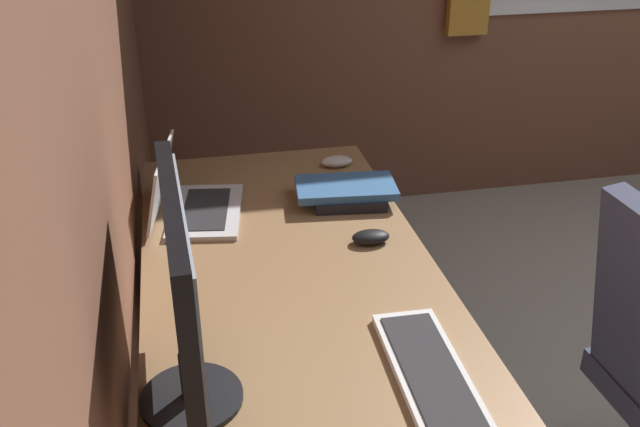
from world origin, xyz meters
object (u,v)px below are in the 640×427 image
object	(u,v)px
keyboard_main	(431,374)
book_stack_near	(347,191)
mouse_main	(371,237)
drawer_pedestal	(276,356)
monitor_primary	(182,291)
laptop_leftmost	(188,199)
mouse_spare	(337,161)

from	to	relation	value
keyboard_main	book_stack_near	world-z (taller)	book_stack_near
mouse_main	drawer_pedestal	bearing A→B (deg)	80.14
drawer_pedestal	book_stack_near	xyz separation A→B (m)	(0.22, -0.26, 0.41)
monitor_primary	mouse_main	world-z (taller)	monitor_primary
drawer_pedestal	laptop_leftmost	bearing A→B (deg)	43.27
monitor_primary	keyboard_main	xyz separation A→B (m)	(-0.04, -0.47, -0.24)
laptop_leftmost	book_stack_near	size ratio (longest dim) A/B	1.17
drawer_pedestal	mouse_spare	world-z (taller)	mouse_spare
drawer_pedestal	monitor_primary	size ratio (longest dim) A/B	1.38
mouse_main	book_stack_near	xyz separation A→B (m)	(0.27, 0.00, 0.01)
laptop_leftmost	keyboard_main	size ratio (longest dim) A/B	0.87
drawer_pedestal	monitor_primary	xyz separation A→B (m)	(-0.57, 0.24, 0.64)
drawer_pedestal	laptop_leftmost	distance (m)	0.53
keyboard_main	book_stack_near	size ratio (longest dim) A/B	1.35
keyboard_main	book_stack_near	distance (m)	0.83
monitor_primary	drawer_pedestal	bearing A→B (deg)	-22.82
mouse_spare	book_stack_near	distance (m)	0.25
mouse_main	book_stack_near	size ratio (longest dim) A/B	0.33
mouse_main	mouse_spare	xyz separation A→B (m)	(0.52, -0.03, 0.00)
mouse_main	mouse_spare	size ratio (longest dim) A/B	1.00
monitor_primary	laptop_leftmost	size ratio (longest dim) A/B	1.38
mouse_main	book_stack_near	bearing A→B (deg)	0.21
mouse_spare	book_stack_near	bearing A→B (deg)	173.82
drawer_pedestal	laptop_leftmost	xyz separation A→B (m)	(0.22, 0.21, 0.43)
monitor_primary	keyboard_main	size ratio (longest dim) A/B	1.19
book_stack_near	monitor_primary	bearing A→B (deg)	147.62
monitor_primary	mouse_spare	xyz separation A→B (m)	(1.04, -0.53, -0.24)
keyboard_main	monitor_primary	bearing A→B (deg)	85.69
monitor_primary	book_stack_near	distance (m)	0.96
drawer_pedestal	monitor_primary	distance (m)	0.89
monitor_primary	mouse_main	xyz separation A→B (m)	(0.52, -0.50, -0.24)
drawer_pedestal	mouse_main	size ratio (longest dim) A/B	6.68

